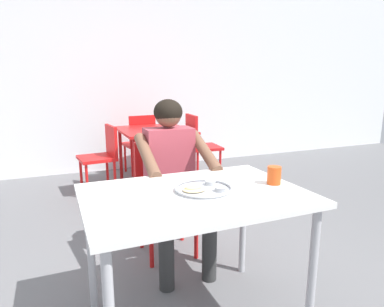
# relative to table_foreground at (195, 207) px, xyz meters

# --- Properties ---
(back_wall) EXTENTS (12.00, 0.12, 3.40)m
(back_wall) POSITION_rel_table_foreground_xyz_m (-0.08, 3.60, 1.02)
(back_wall) COLOR white
(back_wall) RESTS_ON ground
(table_foreground) EXTENTS (1.13, 0.79, 0.76)m
(table_foreground) POSITION_rel_table_foreground_xyz_m (0.00, 0.00, 0.00)
(table_foreground) COLOR white
(table_foreground) RESTS_ON ground
(thali_tray) EXTENTS (0.31, 0.31, 0.03)m
(thali_tray) POSITION_rel_table_foreground_xyz_m (0.06, 0.02, 0.09)
(thali_tray) COLOR #B7BABF
(thali_tray) RESTS_ON table_foreground
(drinking_cup) EXTENTS (0.08, 0.08, 0.10)m
(drinking_cup) POSITION_rel_table_foreground_xyz_m (0.47, -0.03, 0.13)
(drinking_cup) COLOR #D84C19
(drinking_cup) RESTS_ON table_foreground
(chair_foreground) EXTENTS (0.44, 0.41, 0.86)m
(chair_foreground) POSITION_rel_table_foreground_xyz_m (0.11, 0.87, -0.17)
(chair_foreground) COLOR red
(chair_foreground) RESTS_ON ground
(diner_foreground) EXTENTS (0.50, 0.56, 1.20)m
(diner_foreground) POSITION_rel_table_foreground_xyz_m (0.11, 0.65, 0.04)
(diner_foreground) COLOR #303030
(diner_foreground) RESTS_ON ground
(table_background_red) EXTENTS (0.84, 0.95, 0.74)m
(table_background_red) POSITION_rel_table_foreground_xyz_m (0.52, 2.50, -0.02)
(table_background_red) COLOR red
(table_background_red) RESTS_ON ground
(chair_red_left) EXTENTS (0.45, 0.46, 0.81)m
(chair_red_left) POSITION_rel_table_foreground_xyz_m (-0.12, 2.51, -0.20)
(chair_red_left) COLOR red
(chair_red_left) RESTS_ON ground
(chair_red_right) EXTENTS (0.43, 0.46, 0.89)m
(chair_red_right) POSITION_rel_table_foreground_xyz_m (1.15, 2.54, -0.16)
(chair_red_right) COLOR red
(chair_red_right) RESTS_ON ground
(chair_red_far) EXTENTS (0.45, 0.43, 0.86)m
(chair_red_far) POSITION_rel_table_foreground_xyz_m (0.49, 3.13, -0.18)
(chair_red_far) COLOR red
(chair_red_far) RESTS_ON ground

